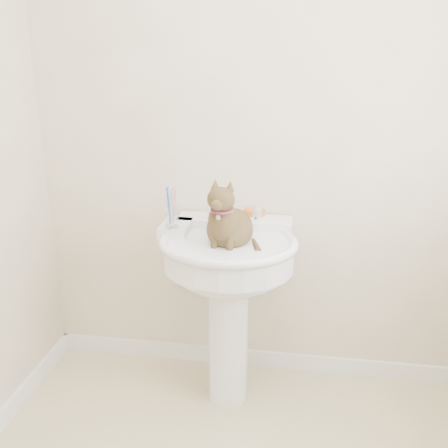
% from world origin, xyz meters
% --- Properties ---
extents(wall_back, '(2.20, 0.00, 2.50)m').
position_xyz_m(wall_back, '(0.00, 1.10, 1.25)').
color(wall_back, beige).
rests_on(wall_back, ground).
extents(baseboard_back, '(2.20, 0.02, 0.09)m').
position_xyz_m(baseboard_back, '(0.00, 1.09, 0.04)').
color(baseboard_back, white).
rests_on(baseboard_back, floor).
extents(pedestal_sink, '(0.63, 0.62, 0.87)m').
position_xyz_m(pedestal_sink, '(-0.11, 0.81, 0.68)').
color(pedestal_sink, white).
rests_on(pedestal_sink, floor).
extents(faucet, '(0.28, 0.12, 0.14)m').
position_xyz_m(faucet, '(-0.11, 0.96, 0.91)').
color(faucet, silver).
rests_on(faucet, pedestal_sink).
extents(soap_bar, '(0.10, 0.08, 0.03)m').
position_xyz_m(soap_bar, '(-0.02, 1.05, 0.89)').
color(soap_bar, orange).
rests_on(soap_bar, pedestal_sink).
extents(toothbrush_cup, '(0.07, 0.07, 0.19)m').
position_xyz_m(toothbrush_cup, '(-0.37, 0.82, 0.92)').
color(toothbrush_cup, silver).
rests_on(toothbrush_cup, pedestal_sink).
extents(cat, '(0.23, 0.28, 0.41)m').
position_xyz_m(cat, '(-0.10, 0.78, 0.92)').
color(cat, brown).
rests_on(cat, pedestal_sink).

